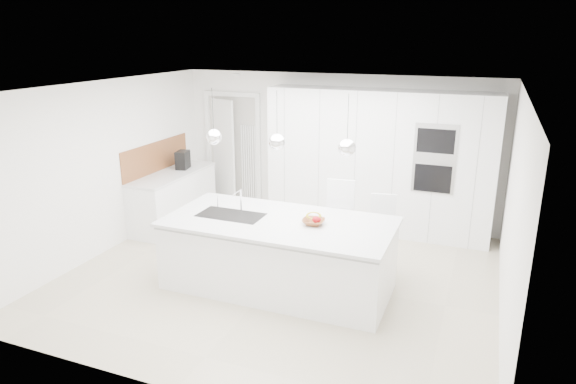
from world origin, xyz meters
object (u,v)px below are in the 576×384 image
at_px(island_base, 278,256).
at_px(bar_stool_left, 337,226).
at_px(fruit_bowl, 313,222).
at_px(espresso_machine, 183,160).
at_px(bar_stool_right, 380,236).

xyz_separation_m(island_base, bar_stool_left, (0.52, 0.85, 0.18)).
relative_size(fruit_bowl, espresso_machine, 0.90).
bearing_deg(bar_stool_left, espresso_machine, 155.01).
distance_m(espresso_machine, bar_stool_left, 3.23).
bearing_deg(bar_stool_left, island_base, -128.72).
xyz_separation_m(island_base, bar_stool_right, (1.10, 0.90, 0.11)).
bearing_deg(fruit_bowl, espresso_machine, 149.55).
distance_m(fruit_bowl, espresso_machine, 3.45).
distance_m(island_base, bar_stool_left, 1.01).
distance_m(fruit_bowl, bar_stool_left, 0.84).
bearing_deg(espresso_machine, fruit_bowl, -43.13).
height_order(fruit_bowl, espresso_machine, espresso_machine).
height_order(espresso_machine, bar_stool_right, espresso_machine).
height_order(bar_stool_left, bar_stool_right, bar_stool_left).
relative_size(fruit_bowl, bar_stool_right, 0.26).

